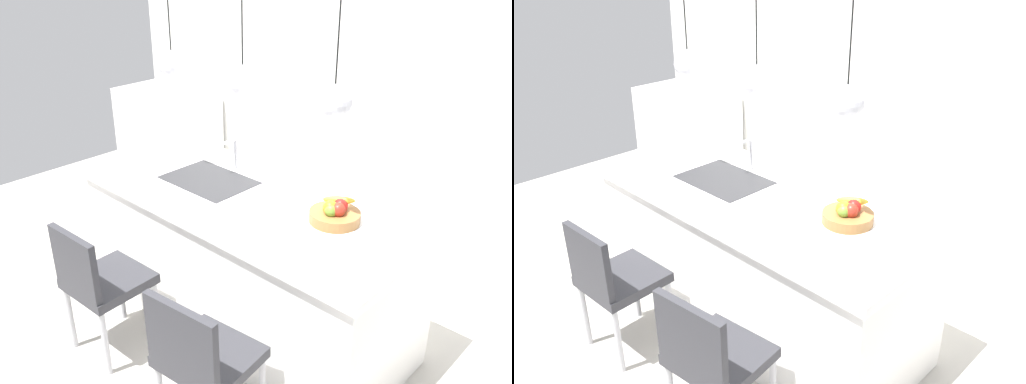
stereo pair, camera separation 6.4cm
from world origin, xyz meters
The scene contains 12 objects.
floor centered at (0.00, 0.00, 0.00)m, with size 6.60×6.60×0.00m, color #BCB7AD.
back_wall centered at (0.00, 1.65, 1.30)m, with size 6.00×0.10×2.60m, color white.
kitchen_island centered at (0.00, 0.00, 0.46)m, with size 2.22×0.91×0.91m.
sink_basin centered at (-0.31, 0.00, 0.90)m, with size 0.56×0.40×0.02m, color #2D2D30.
faucet centered at (-0.31, 0.21, 1.05)m, with size 0.02×0.17×0.22m.
fruit_bowl centered at (0.60, 0.09, 0.96)m, with size 0.28×0.28×0.14m.
side_counter centered at (-2.40, 1.28, 0.42)m, with size 1.10×0.60×0.85m, color white.
chair_near centered at (-0.40, -0.79, 0.50)m, with size 0.43×0.45×0.86m.
chair_middle centered at (0.49, -0.79, 0.49)m, with size 0.49×0.46×0.85m.
pendant_light_left centered at (-0.61, 0.00, 1.60)m, with size 0.17×0.17×0.77m.
pendant_light_center centered at (0.00, 0.00, 1.60)m, with size 0.17×0.17×0.77m.
pendant_light_right centered at (0.61, 0.00, 1.60)m, with size 0.17×0.17×0.77m.
Camera 2 is at (2.10, -2.03, 2.31)m, focal length 37.97 mm.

